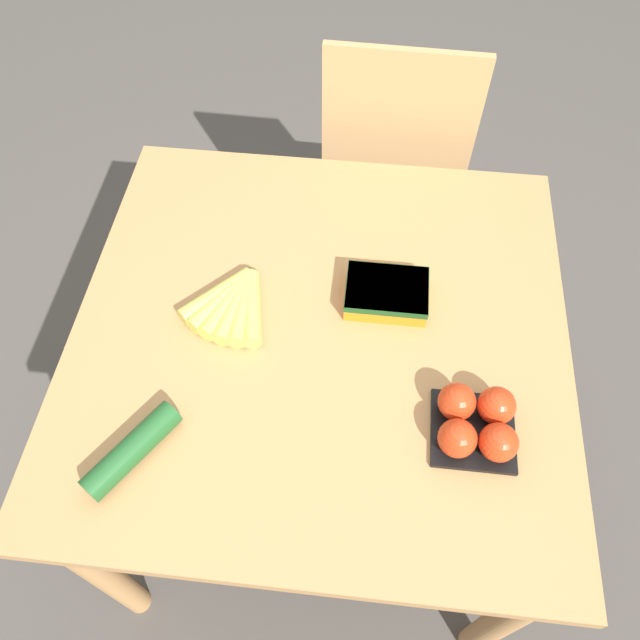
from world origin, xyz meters
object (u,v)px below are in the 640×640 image
chair (391,177)px  tomato_pack (477,423)px  carrot_bag (387,292)px  banana_bunch (233,303)px  cucumber_near (132,450)px

chair → tomato_pack: bearing=101.9°
carrot_bag → tomato_pack: bearing=-58.3°
chair → banana_bunch: bearing=66.7°
carrot_bag → banana_bunch: bearing=-170.0°
tomato_pack → carrot_bag: tomato_pack is taller
chair → carrot_bag: (-0.01, -0.63, 0.27)m
chair → tomato_pack: 0.97m
banana_bunch → carrot_bag: (0.31, 0.06, 0.01)m
tomato_pack → cucumber_near: 0.61m
tomato_pack → cucumber_near: size_ratio=0.79×
chair → carrot_bag: size_ratio=5.95×
banana_bunch → tomato_pack: (0.48, -0.22, 0.02)m
tomato_pack → chair: bearing=100.3°
cucumber_near → tomato_pack: bearing=10.4°
chair → banana_bunch: 0.80m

